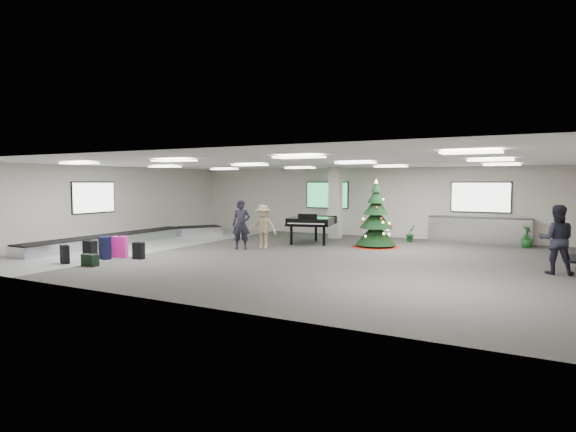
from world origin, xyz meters
The scene contains 19 objects.
ground centered at (0.00, 0.00, 0.00)m, with size 18.00×18.00×0.00m, color #3A3835.
room_envelope centered at (-0.38, 0.67, 2.33)m, with size 18.02×14.02×3.21m.
baggage_carousel centered at (-7.84, -0.08, 0.21)m, with size 2.28×9.71×0.43m.
service_counter centered at (5.00, 6.65, 0.55)m, with size 4.05×0.65×1.08m.
suitcase_0 centered at (-5.27, -4.27, 0.34)m, with size 0.45×0.27×0.70m.
suitcase_1 centered at (-5.38, -4.18, 0.29)m, with size 0.41×0.28×0.60m.
pink_suitcase centered at (-5.13, -3.19, 0.36)m, with size 0.53×0.42×0.74m.
suitcase_3 centered at (-4.36, -3.11, 0.27)m, with size 0.39×0.26×0.57m.
navy_suitcase centered at (-5.31, -3.66, 0.37)m, with size 0.56×0.47×0.77m.
suitcase_5 centered at (-5.73, -4.84, 0.29)m, with size 0.44×0.35×0.59m.
green_duffel centered at (-4.70, -4.75, 0.18)m, with size 0.54×0.29×0.37m.
suitcase_8 centered at (-5.72, -3.10, 0.32)m, with size 0.46×0.31×0.65m.
christmas_tree centered at (1.60, 3.43, 0.91)m, with size 1.87×1.87×2.66m.
grand_piano centered at (-1.12, 3.34, 0.90)m, with size 2.12×2.52×1.27m.
traveler_a centered at (-2.67, 0.42, 0.93)m, with size 0.68×0.44×1.86m, color black.
traveler_b centered at (-2.03, 0.96, 0.84)m, with size 1.08×0.62×1.67m, color #9A835F.
traveler_bench centered at (7.69, 0.40, 0.95)m, with size 0.93×0.72×1.91m, color black.
potted_plant_left centered at (2.43, 5.63, 0.37)m, with size 0.41×0.33×0.74m, color #123915.
potted_plant_right centered at (6.83, 5.98, 0.42)m, with size 0.47×0.47×0.83m, color #123915.
Camera 1 is at (7.37, -14.63, 2.52)m, focal length 30.00 mm.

